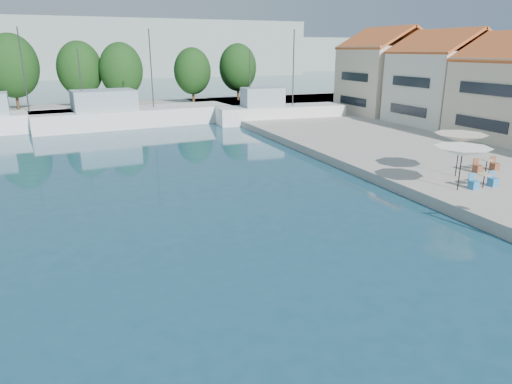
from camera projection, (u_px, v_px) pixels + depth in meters
name	position (u px, v px, depth m)	size (l,w,h in m)	color
quay_far	(91.00, 112.00, 56.87)	(90.00, 16.00, 0.60)	#A39B93
hill_east	(207.00, 54.00, 172.32)	(140.00, 40.00, 12.00)	gray
building_05	(444.00, 76.00, 44.81)	(8.40, 8.80, 9.70)	silver
building_06	(386.00, 70.00, 52.69)	(9.00, 8.80, 10.20)	beige
trawler_02	(6.00, 121.00, 44.46)	(17.36, 5.80, 10.20)	silver
trawler_03	(130.00, 115.00, 48.25)	(20.81, 7.15, 10.20)	silver
trawler_04	(277.00, 112.00, 50.49)	(14.43, 4.71, 10.20)	silver
tree_04	(12.00, 66.00, 55.12)	(6.13, 6.13, 9.08)	#3F2B19
tree_05	(80.00, 69.00, 58.03)	(5.57, 5.57, 8.25)	#3F2B19
tree_06	(121.00, 70.00, 58.19)	(5.45, 5.45, 8.07)	#3F2B19
tree_07	(192.00, 71.00, 62.44)	(5.04, 5.04, 7.46)	#3F2B19
tree_08	(238.00, 68.00, 66.34)	(5.43, 5.43, 8.03)	#3F2B19
umbrella_white	(463.00, 152.00, 23.59)	(2.91, 2.91, 2.33)	black
umbrella_cream	(460.00, 138.00, 26.17)	(2.96, 2.96, 2.52)	black
cafe_table_02	(483.00, 182.00, 24.55)	(1.82, 0.70, 0.76)	black
cafe_table_03	(486.00, 167.00, 27.82)	(1.82, 0.70, 0.76)	black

